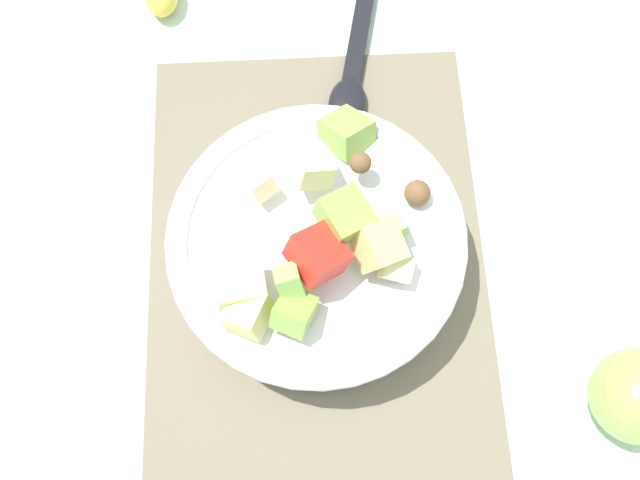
{
  "coord_description": "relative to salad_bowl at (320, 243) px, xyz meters",
  "views": [
    {
      "loc": [
        -0.2,
        0.01,
        0.61
      ],
      "look_at": [
        0.0,
        -0.0,
        0.05
      ],
      "focal_mm": 38.97,
      "sensor_mm": 36.0,
      "label": 1
    }
  ],
  "objects": [
    {
      "name": "serving_spoon",
      "position": [
        0.2,
        -0.04,
        -0.04
      ],
      "size": [
        0.22,
        0.07,
        0.01
      ],
      "color": "black",
      "rests_on": "placemat"
    },
    {
      "name": "placemat",
      "position": [
        -0.0,
        0.0,
        -0.04
      ],
      "size": [
        0.44,
        0.31,
        0.01
      ],
      "primitive_type": "cube",
      "color": "#756B56",
      "rests_on": "ground_plane"
    },
    {
      "name": "whole_apple",
      "position": [
        -0.14,
        -0.25,
        -0.01
      ],
      "size": [
        0.08,
        0.08,
        0.09
      ],
      "color": "#9EC656",
      "rests_on": "ground_plane"
    },
    {
      "name": "salad_bowl",
      "position": [
        0.0,
        0.0,
        0.0
      ],
      "size": [
        0.25,
        0.25,
        0.11
      ],
      "color": "white",
      "rests_on": "placemat"
    },
    {
      "name": "ground_plane",
      "position": [
        -0.0,
        0.0,
        -0.05
      ],
      "size": [
        2.4,
        2.4,
        0.0
      ],
      "primitive_type": "plane",
      "color": "silver"
    }
  ]
}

